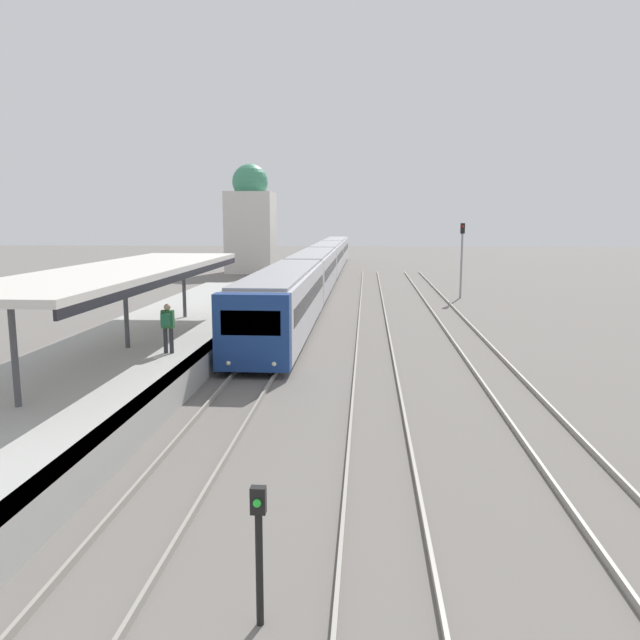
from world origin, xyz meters
TOP-DOWN VIEW (x-y plane):
  - platform_canopy at (-4.42, 17.65)m, footprint 4.00×17.29m
  - person_on_platform at (-2.75, 16.84)m, footprint 0.40×0.40m
  - train_near at (0.00, 49.15)m, footprint 2.60×64.23m
  - signal_post_near at (2.45, 4.41)m, footprint 0.20×0.21m
  - signal_mast_far at (10.21, 39.78)m, footprint 0.28×0.29m
  - distant_domed_building at (-7.78, 59.12)m, footprint 4.57×4.57m

SIDE VIEW (x-z plane):
  - signal_post_near at x=2.45m, z-range 0.23..2.17m
  - train_near at x=0.00m, z-range 0.17..3.18m
  - person_on_platform at x=-2.75m, z-range 1.07..2.73m
  - signal_mast_far at x=10.21m, z-range 0.65..5.72m
  - platform_canopy at x=-4.42m, z-range 2.20..5.01m
  - distant_domed_building at x=-7.78m, z-range -0.34..10.36m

